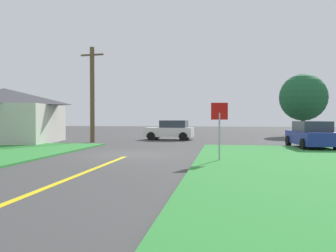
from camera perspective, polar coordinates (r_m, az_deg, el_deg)
name	(u,v)px	position (r m, az deg, el deg)	size (l,w,h in m)	color
ground_plane	(130,155)	(17.38, -6.14, -4.66)	(120.00, 120.00, 0.00)	#414141
lane_stripe_center	(52,185)	(9.95, -18.32, -9.15)	(0.20, 14.00, 0.01)	yellow
stop_sign	(219,121)	(14.48, 8.38, 0.86)	(0.68, 0.20, 2.43)	#9EA0A8
car_approaching_junction	(171,130)	(29.13, 0.43, -0.68)	(4.01, 2.35, 1.62)	white
car_on_crossroad	(311,135)	(22.36, 22.29, -1.36)	(2.33, 4.59, 1.62)	navy
utility_pole_mid	(92,94)	(26.57, -12.24, 5.17)	(1.80, 0.33, 7.05)	brown
oak_tree_left	(303,97)	(37.75, 21.17, 4.38)	(4.71, 4.71, 6.26)	brown
barn	(4,115)	(28.31, -25.14, 1.56)	(8.01, 7.56, 4.00)	beige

